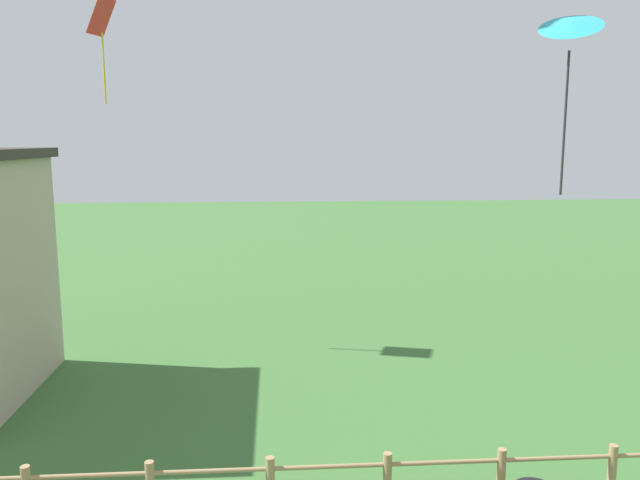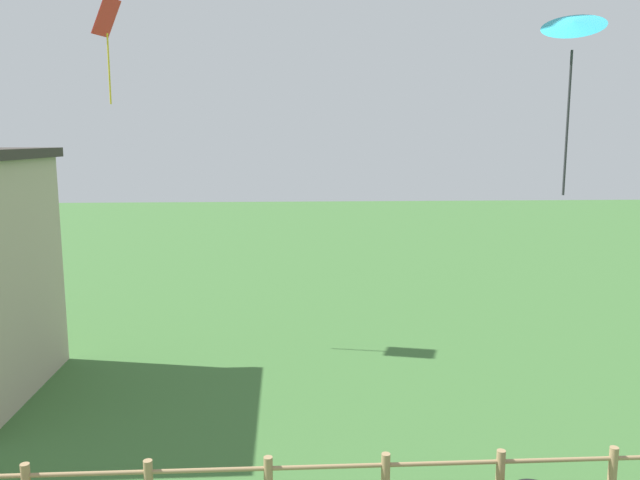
% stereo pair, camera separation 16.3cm
% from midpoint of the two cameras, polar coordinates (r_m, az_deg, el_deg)
% --- Properties ---
extents(kite_cyan_delta, '(1.61, 1.56, 3.67)m').
position_cam_midpoint_polar(kite_cyan_delta, '(13.71, 22.49, 17.41)').
color(kite_cyan_delta, '#2DB2C6').
extents(kite_red_diamond, '(0.75, 0.93, 2.93)m').
position_cam_midpoint_polar(kite_red_diamond, '(19.71, -18.67, 17.85)').
color(kite_red_diamond, red).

